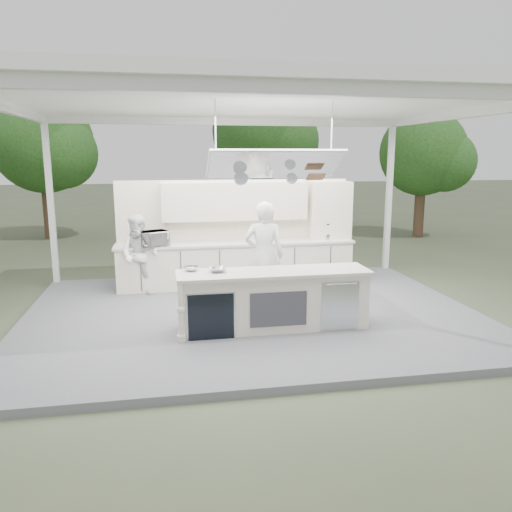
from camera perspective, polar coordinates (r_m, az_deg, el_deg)
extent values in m
plane|color=#454D35|center=(9.09, -0.47, -7.07)|extent=(90.00, 90.00, 0.00)
cube|color=#56575B|center=(9.07, -0.47, -6.71)|extent=(8.00, 6.00, 0.12)
cube|color=white|center=(12.64, 14.94, 6.37)|extent=(0.12, 0.12, 3.70)
cube|color=white|center=(11.69, -22.41, 5.51)|extent=(0.12, 0.12, 3.70)
cube|color=white|center=(8.66, -0.52, 17.37)|extent=(8.20, 6.20, 0.16)
cube|color=white|center=(5.83, 4.67, 18.64)|extent=(8.00, 0.12, 0.16)
cube|color=white|center=(11.51, -3.09, 15.09)|extent=(8.00, 0.12, 0.16)
cube|color=white|center=(8.85, -27.20, 14.98)|extent=(0.12, 6.00, 0.16)
cube|color=white|center=(10.08, 22.71, 14.77)|extent=(0.12, 6.00, 0.16)
cube|color=white|center=(7.77, 2.14, 10.44)|extent=(2.00, 0.71, 0.43)
cube|color=white|center=(7.77, 2.14, 10.44)|extent=(2.06, 0.76, 0.46)
cylinder|color=white|center=(7.63, -4.65, 13.96)|extent=(0.02, 0.02, 0.95)
cylinder|color=white|center=(8.02, 8.64, 13.74)|extent=(0.02, 0.02, 0.95)
cylinder|color=silver|center=(7.83, -1.73, 8.84)|extent=(0.22, 0.14, 0.21)
cylinder|color=silver|center=(7.95, 4.10, 8.85)|extent=(0.18, 0.12, 0.18)
cube|color=brown|center=(8.07, 6.85, 8.98)|extent=(0.28, 0.18, 0.12)
cube|color=white|center=(8.11, 2.02, -5.15)|extent=(3.00, 0.70, 0.90)
cube|color=silver|center=(7.99, 2.05, -1.89)|extent=(3.10, 0.78, 0.05)
cylinder|color=white|center=(7.60, -8.58, -6.36)|extent=(0.11, 0.11, 0.92)
cube|color=black|center=(7.65, -5.17, -6.94)|extent=(0.70, 0.04, 0.72)
cube|color=silver|center=(7.65, -5.16, -6.94)|extent=(0.74, 0.03, 0.72)
cube|color=#39383E|center=(7.78, 2.59, -6.11)|extent=(0.90, 0.02, 0.55)
cube|color=silver|center=(8.06, 9.57, -5.64)|extent=(0.62, 0.02, 0.78)
cube|color=white|center=(10.75, -2.23, -1.01)|extent=(5.00, 0.65, 0.90)
cube|color=silver|center=(10.65, -2.25, 1.49)|extent=(5.08, 0.72, 0.05)
cube|color=white|center=(10.91, -2.48, 2.79)|extent=(5.00, 0.10, 2.25)
cube|color=white|center=(10.70, -2.42, 6.26)|extent=(3.10, 0.38, 0.80)
cube|color=white|center=(11.17, 8.40, 5.08)|extent=(0.90, 0.45, 1.30)
cube|color=brown|center=(11.17, 8.40, 5.08)|extent=(0.84, 0.40, 0.03)
cylinder|color=silver|center=(11.08, 8.06, 2.21)|extent=(0.20, 0.20, 0.12)
cylinder|color=black|center=(11.05, 8.09, 3.03)|extent=(0.17, 0.17, 0.20)
cylinder|color=black|center=(11.19, 9.76, 2.21)|extent=(0.16, 0.16, 0.10)
cone|color=black|center=(11.17, 9.79, 3.07)|extent=(0.14, 0.14, 0.24)
cylinder|color=brown|center=(19.01, -22.65, 5.03)|extent=(0.36, 0.36, 2.10)
sphere|color=#376B27|center=(18.92, -23.18, 11.78)|extent=(3.40, 3.40, 3.40)
sphere|color=#376B27|center=(18.28, -21.33, 10.89)|extent=(2.38, 2.38, 2.38)
cylinder|color=brown|center=(20.94, 0.59, 6.90)|extent=(0.36, 0.36, 2.45)
sphere|color=#376B27|center=(20.89, 0.61, 14.10)|extent=(4.00, 4.00, 4.00)
sphere|color=#376B27|center=(20.46, 3.19, 13.02)|extent=(2.80, 2.80, 2.80)
cylinder|color=brown|center=(18.87, 18.15, 5.04)|extent=(0.36, 0.36, 1.92)
sphere|color=#376B27|center=(18.78, 18.54, 11.15)|extent=(3.00, 3.00, 3.00)
sphere|color=#376B27|center=(18.68, 20.78, 10.08)|extent=(2.10, 2.10, 2.10)
imported|color=white|center=(9.02, 0.91, 0.04)|extent=(0.80, 0.62, 1.96)
imported|color=white|center=(10.24, -13.17, 0.13)|extent=(0.96, 0.86, 1.62)
imported|color=silver|center=(10.32, -11.67, 1.96)|extent=(0.67, 0.57, 0.31)
imported|color=silver|center=(7.93, -4.42, -1.57)|extent=(0.31, 0.31, 0.07)
imported|color=silver|center=(8.05, -7.42, -1.43)|extent=(0.28, 0.28, 0.07)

